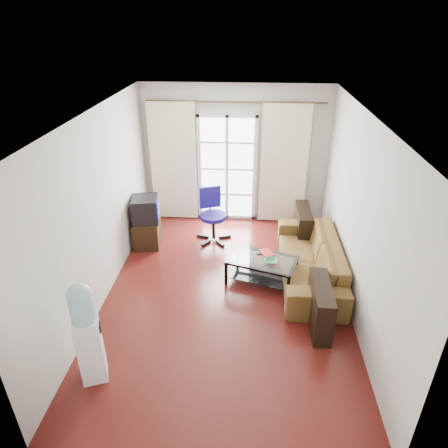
# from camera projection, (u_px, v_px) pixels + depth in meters

# --- Properties ---
(floor) EXTENTS (5.20, 5.20, 0.00)m
(floor) POSITION_uv_depth(u_px,v_px,m) (226.00, 293.00, 6.13)
(floor) COLOR #581A15
(floor) RESTS_ON ground
(ceiling) EXTENTS (5.20, 5.20, 0.00)m
(ceiling) POSITION_uv_depth(u_px,v_px,m) (226.00, 116.00, 4.86)
(ceiling) COLOR white
(ceiling) RESTS_ON wall_back
(wall_back) EXTENTS (3.60, 0.02, 2.70)m
(wall_back) POSITION_uv_depth(u_px,v_px,m) (235.00, 155.00, 7.78)
(wall_back) COLOR beige
(wall_back) RESTS_ON floor
(wall_front) EXTENTS (3.60, 0.02, 2.70)m
(wall_front) POSITION_uv_depth(u_px,v_px,m) (205.00, 359.00, 3.20)
(wall_front) COLOR beige
(wall_front) RESTS_ON floor
(wall_left) EXTENTS (0.02, 5.20, 2.70)m
(wall_left) POSITION_uv_depth(u_px,v_px,m) (99.00, 210.00, 5.61)
(wall_left) COLOR beige
(wall_left) RESTS_ON floor
(wall_right) EXTENTS (0.02, 5.20, 2.70)m
(wall_right) POSITION_uv_depth(u_px,v_px,m) (359.00, 219.00, 5.38)
(wall_right) COLOR beige
(wall_right) RESTS_ON floor
(french_door) EXTENTS (1.16, 0.06, 2.15)m
(french_door) POSITION_uv_depth(u_px,v_px,m) (227.00, 169.00, 7.87)
(french_door) COLOR white
(french_door) RESTS_ON wall_back
(curtain_rod) EXTENTS (3.30, 0.04, 0.04)m
(curtain_rod) POSITION_uv_depth(u_px,v_px,m) (235.00, 102.00, 7.21)
(curtain_rod) COLOR #4C3F2D
(curtain_rod) RESTS_ON wall_back
(curtain_left) EXTENTS (0.90, 0.07, 2.35)m
(curtain_left) POSITION_uv_depth(u_px,v_px,m) (173.00, 163.00, 7.82)
(curtain_left) COLOR #EFEFC0
(curtain_left) RESTS_ON curtain_rod
(curtain_right) EXTENTS (0.90, 0.07, 2.35)m
(curtain_right) POSITION_uv_depth(u_px,v_px,m) (284.00, 166.00, 7.69)
(curtain_right) COLOR #EFEFC0
(curtain_right) RESTS_ON curtain_rod
(radiator) EXTENTS (0.64, 0.12, 0.64)m
(radiator) POSITION_uv_depth(u_px,v_px,m) (273.00, 206.00, 8.13)
(radiator) COLOR #939396
(radiator) RESTS_ON floor
(sofa) EXTENTS (2.28, 0.89, 0.67)m
(sofa) POSITION_uv_depth(u_px,v_px,m) (310.00, 259.00, 6.36)
(sofa) COLOR brown
(sofa) RESTS_ON floor
(coffee_table) EXTENTS (1.18, 0.89, 0.43)m
(coffee_table) POSITION_uv_depth(u_px,v_px,m) (262.00, 267.00, 6.26)
(coffee_table) COLOR silver
(coffee_table) RESTS_ON floor
(bowl) EXTENTS (0.20, 0.20, 0.05)m
(bowl) POSITION_uv_depth(u_px,v_px,m) (271.00, 261.00, 6.09)
(bowl) COLOR #2D7B3D
(bowl) RESTS_ON coffee_table
(book) EXTENTS (0.37, 0.38, 0.02)m
(book) POSITION_uv_depth(u_px,v_px,m) (262.00, 254.00, 6.30)
(book) COLOR #B93B16
(book) RESTS_ON coffee_table
(remote) EXTENTS (0.17, 0.08, 0.02)m
(remote) POSITION_uv_depth(u_px,v_px,m) (262.00, 254.00, 6.31)
(remote) COLOR black
(remote) RESTS_ON coffee_table
(tv_stand) EXTENTS (0.53, 0.73, 0.50)m
(tv_stand) POSITION_uv_depth(u_px,v_px,m) (147.00, 231.00, 7.36)
(tv_stand) COLOR black
(tv_stand) RESTS_ON floor
(crt_tv) EXTENTS (0.55, 0.55, 0.44)m
(crt_tv) POSITION_uv_depth(u_px,v_px,m) (144.00, 209.00, 7.09)
(crt_tv) COLOR black
(crt_tv) RESTS_ON tv_stand
(task_chair) EXTENTS (0.87, 0.87, 1.00)m
(task_chair) POSITION_uv_depth(u_px,v_px,m) (213.00, 225.00, 7.46)
(task_chair) COLOR black
(task_chair) RESTS_ON floor
(water_cooler) EXTENTS (0.35, 0.35, 1.34)m
(water_cooler) POSITION_uv_depth(u_px,v_px,m) (87.00, 331.00, 4.40)
(water_cooler) COLOR white
(water_cooler) RESTS_ON floor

